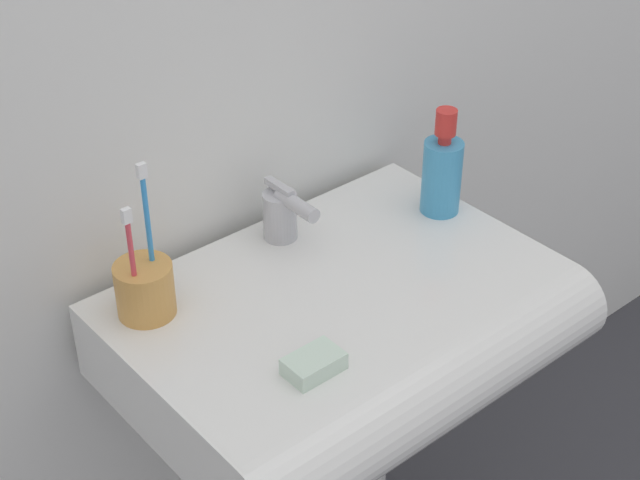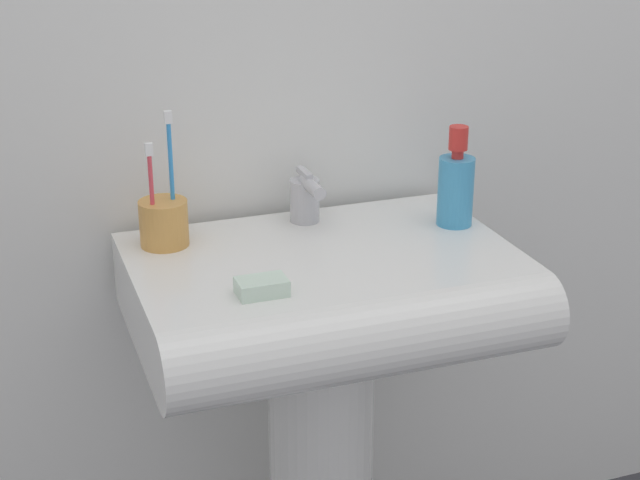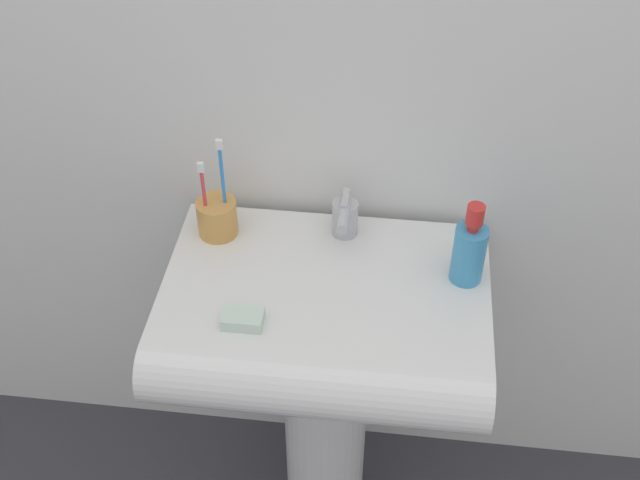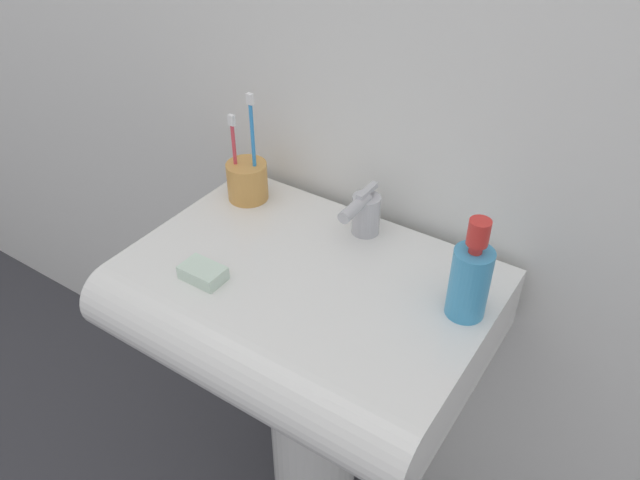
{
  "view_description": "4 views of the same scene",
  "coord_description": "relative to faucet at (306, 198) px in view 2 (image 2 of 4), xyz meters",
  "views": [
    {
      "loc": [
        -0.72,
        -0.82,
        1.58
      ],
      "look_at": [
        -0.0,
        0.02,
        0.83
      ],
      "focal_mm": 55.0,
      "sensor_mm": 36.0,
      "label": 1
    },
    {
      "loc": [
        -0.48,
        -1.35,
        1.37
      ],
      "look_at": [
        0.0,
        0.02,
        0.78
      ],
      "focal_mm": 55.0,
      "sensor_mm": 36.0,
      "label": 2
    },
    {
      "loc": [
        0.11,
        -1.05,
        1.82
      ],
      "look_at": [
        -0.01,
        -0.0,
        0.87
      ],
      "focal_mm": 45.0,
      "sensor_mm": 36.0,
      "label": 3
    },
    {
      "loc": [
        0.46,
        -0.67,
        1.43
      ],
      "look_at": [
        0.01,
        0.01,
        0.83
      ],
      "focal_mm": 35.0,
      "sensor_mm": 36.0,
      "label": 4
    }
  ],
  "objects": [
    {
      "name": "toothbrush_cup",
      "position": [
        -0.25,
        -0.02,
        -0.0
      ],
      "size": [
        0.08,
        0.08,
        0.22
      ],
      "color": "#D19347",
      "rests_on": "sink_basin"
    },
    {
      "name": "bar_soap",
      "position": [
        -0.15,
        -0.26,
        -0.03
      ],
      "size": [
        0.07,
        0.05,
        0.02
      ],
      "primitive_type": "cube",
      "color": "silver",
      "rests_on": "sink_basin"
    },
    {
      "name": "sink_basin",
      "position": [
        -0.02,
        -0.18,
        -0.1
      ],
      "size": [
        0.61,
        0.44,
        0.12
      ],
      "color": "white",
      "rests_on": "sink_pedestal"
    },
    {
      "name": "faucet",
      "position": [
        0.0,
        0.0,
        0.0
      ],
      "size": [
        0.05,
        0.11,
        0.09
      ],
      "color": "#B7B7BC",
      "rests_on": "sink_basin"
    },
    {
      "name": "soap_bottle",
      "position": [
        0.23,
        -0.09,
        0.02
      ],
      "size": [
        0.06,
        0.06,
        0.17
      ],
      "color": "#3F99CC",
      "rests_on": "sink_basin"
    }
  ]
}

